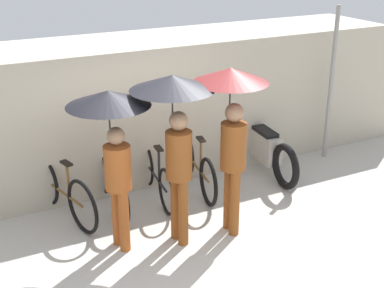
{
  "coord_description": "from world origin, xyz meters",
  "views": [
    {
      "loc": [
        -2.38,
        -4.85,
        3.66
      ],
      "look_at": [
        0.63,
        1.06,
        1.0
      ],
      "focal_mm": 50.0,
      "sensor_mm": 36.0,
      "label": 1
    }
  ],
  "objects_px": {
    "parked_bicycle_0": "(63,192)",
    "parked_bicycle_1": "(111,183)",
    "pedestrian_center": "(175,114)",
    "motorcycle": "(264,148)",
    "pedestrian_trailing": "(231,109)",
    "parked_bicycle_3": "(197,166)",
    "parked_bicycle_2": "(156,175)",
    "pedestrian_leading": "(112,127)"
  },
  "relations": [
    {
      "from": "parked_bicycle_1",
      "to": "parked_bicycle_3",
      "type": "height_order",
      "value": "parked_bicycle_1"
    },
    {
      "from": "parked_bicycle_0",
      "to": "pedestrian_center",
      "type": "bearing_deg",
      "value": -149.41
    },
    {
      "from": "parked_bicycle_0",
      "to": "pedestrian_trailing",
      "type": "xyz_separation_m",
      "value": [
        1.85,
        -1.26,
        1.26
      ]
    },
    {
      "from": "parked_bicycle_2",
      "to": "pedestrian_leading",
      "type": "relative_size",
      "value": 0.83
    },
    {
      "from": "pedestrian_leading",
      "to": "pedestrian_center",
      "type": "xyz_separation_m",
      "value": [
        0.71,
        -0.2,
        0.11
      ]
    },
    {
      "from": "parked_bicycle_0",
      "to": "motorcycle",
      "type": "xyz_separation_m",
      "value": [
        3.28,
        0.03,
        0.01
      ]
    },
    {
      "from": "parked_bicycle_1",
      "to": "pedestrian_trailing",
      "type": "xyz_separation_m",
      "value": [
        1.18,
        -1.25,
        1.27
      ]
    },
    {
      "from": "parked_bicycle_3",
      "to": "motorcycle",
      "type": "relative_size",
      "value": 0.87
    },
    {
      "from": "parked_bicycle_1",
      "to": "parked_bicycle_2",
      "type": "distance_m",
      "value": 0.67
    },
    {
      "from": "parked_bicycle_0",
      "to": "parked_bicycle_2",
      "type": "relative_size",
      "value": 1.05
    },
    {
      "from": "pedestrian_leading",
      "to": "pedestrian_center",
      "type": "height_order",
      "value": "pedestrian_center"
    },
    {
      "from": "pedestrian_center",
      "to": "pedestrian_trailing",
      "type": "bearing_deg",
      "value": -11.7
    },
    {
      "from": "pedestrian_center",
      "to": "parked_bicycle_0",
      "type": "bearing_deg",
      "value": 129.78
    },
    {
      "from": "parked_bicycle_2",
      "to": "pedestrian_leading",
      "type": "height_order",
      "value": "pedestrian_leading"
    },
    {
      "from": "pedestrian_center",
      "to": "pedestrian_leading",
      "type": "bearing_deg",
      "value": 159.71
    },
    {
      "from": "pedestrian_center",
      "to": "pedestrian_trailing",
      "type": "height_order",
      "value": "pedestrian_trailing"
    },
    {
      "from": "parked_bicycle_1",
      "to": "parked_bicycle_3",
      "type": "distance_m",
      "value": 1.34
    },
    {
      "from": "pedestrian_trailing",
      "to": "pedestrian_leading",
      "type": "bearing_deg",
      "value": 175.16
    },
    {
      "from": "parked_bicycle_1",
      "to": "motorcycle",
      "type": "xyz_separation_m",
      "value": [
        2.6,
        0.04,
        0.03
      ]
    },
    {
      "from": "parked_bicycle_0",
      "to": "motorcycle",
      "type": "bearing_deg",
      "value": -103.16
    },
    {
      "from": "parked_bicycle_1",
      "to": "pedestrian_center",
      "type": "bearing_deg",
      "value": -154.02
    },
    {
      "from": "parked_bicycle_1",
      "to": "parked_bicycle_0",
      "type": "bearing_deg",
      "value": 93.17
    },
    {
      "from": "parked_bicycle_3",
      "to": "pedestrian_center",
      "type": "distance_m",
      "value": 1.93
    },
    {
      "from": "parked_bicycle_0",
      "to": "pedestrian_trailing",
      "type": "relative_size",
      "value": 0.81
    },
    {
      "from": "parked_bicycle_0",
      "to": "parked_bicycle_3",
      "type": "xyz_separation_m",
      "value": [
        2.02,
        -0.03,
        -0.02
      ]
    },
    {
      "from": "pedestrian_center",
      "to": "parked_bicycle_1",
      "type": "bearing_deg",
      "value": 107.35
    },
    {
      "from": "parked_bicycle_0",
      "to": "pedestrian_trailing",
      "type": "height_order",
      "value": "pedestrian_trailing"
    },
    {
      "from": "parked_bicycle_3",
      "to": "pedestrian_center",
      "type": "bearing_deg",
      "value": 152.09
    },
    {
      "from": "parked_bicycle_2",
      "to": "parked_bicycle_3",
      "type": "height_order",
      "value": "parked_bicycle_2"
    },
    {
      "from": "pedestrian_center",
      "to": "motorcycle",
      "type": "height_order",
      "value": "pedestrian_center"
    },
    {
      "from": "parked_bicycle_0",
      "to": "motorcycle",
      "type": "height_order",
      "value": "parked_bicycle_0"
    },
    {
      "from": "parked_bicycle_2",
      "to": "parked_bicycle_3",
      "type": "bearing_deg",
      "value": -82.8
    },
    {
      "from": "parked_bicycle_0",
      "to": "parked_bicycle_1",
      "type": "height_order",
      "value": "parked_bicycle_1"
    },
    {
      "from": "parked_bicycle_3",
      "to": "pedestrian_trailing",
      "type": "height_order",
      "value": "pedestrian_trailing"
    },
    {
      "from": "parked_bicycle_0",
      "to": "pedestrian_leading",
      "type": "xyz_separation_m",
      "value": [
        0.43,
        -0.97,
        1.17
      ]
    },
    {
      "from": "parked_bicycle_2",
      "to": "pedestrian_center",
      "type": "relative_size",
      "value": 0.78
    },
    {
      "from": "parked_bicycle_1",
      "to": "pedestrian_trailing",
      "type": "bearing_deg",
      "value": -132.38
    },
    {
      "from": "parked_bicycle_2",
      "to": "pedestrian_trailing",
      "type": "distance_m",
      "value": 1.84
    },
    {
      "from": "motorcycle",
      "to": "pedestrian_trailing",
      "type": "bearing_deg",
      "value": 137.71
    },
    {
      "from": "pedestrian_leading",
      "to": "pedestrian_trailing",
      "type": "height_order",
      "value": "pedestrian_trailing"
    },
    {
      "from": "parked_bicycle_0",
      "to": "pedestrian_leading",
      "type": "relative_size",
      "value": 0.88
    },
    {
      "from": "parked_bicycle_3",
      "to": "motorcycle",
      "type": "distance_m",
      "value": 1.26
    }
  ]
}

